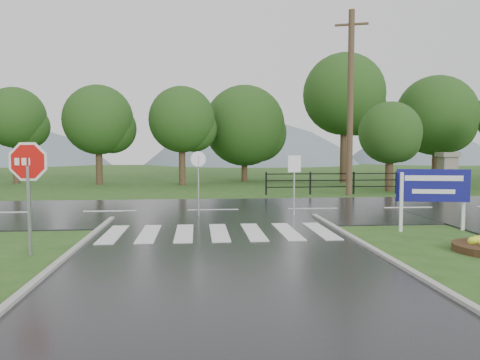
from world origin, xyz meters
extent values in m
plane|color=#284F1A|center=(0.00, 0.00, 0.00)|extent=(120.00, 120.00, 0.00)
cube|color=black|center=(0.00, 10.00, 0.00)|extent=(90.00, 8.00, 0.04)
cube|color=silver|center=(-3.00, 5.00, 0.06)|extent=(0.50, 2.80, 0.02)
cube|color=silver|center=(-2.00, 5.00, 0.06)|extent=(0.50, 2.80, 0.02)
cube|color=silver|center=(-1.00, 5.00, 0.06)|extent=(0.50, 2.80, 0.02)
cube|color=silver|center=(0.00, 5.00, 0.06)|extent=(0.50, 2.80, 0.02)
cube|color=silver|center=(1.00, 5.00, 0.06)|extent=(0.50, 2.80, 0.02)
cube|color=silver|center=(2.00, 5.00, 0.06)|extent=(0.50, 2.80, 0.02)
cube|color=silver|center=(3.00, 5.00, 0.06)|extent=(0.50, 2.80, 0.02)
cube|color=gray|center=(13.00, 16.00, 1.00)|extent=(0.80, 0.80, 2.00)
cube|color=#6B6659|center=(13.00, 16.00, 2.12)|extent=(1.00, 1.00, 0.24)
cube|color=black|center=(7.75, 16.00, 0.40)|extent=(9.50, 0.05, 0.05)
cube|color=black|center=(7.75, 16.00, 0.75)|extent=(9.50, 0.05, 0.05)
cube|color=black|center=(7.75, 16.00, 1.10)|extent=(9.50, 0.05, 0.05)
cube|color=black|center=(3.00, 16.00, 0.60)|extent=(0.08, 0.08, 1.20)
cube|color=black|center=(12.50, 16.00, 0.60)|extent=(0.08, 0.08, 1.20)
sphere|color=slate|center=(-28.00, 65.00, -14.40)|extent=(40.00, 40.00, 40.00)
sphere|color=slate|center=(8.00, 65.00, -17.28)|extent=(48.00, 48.00, 48.00)
sphere|color=slate|center=(36.00, 65.00, -12.96)|extent=(36.00, 36.00, 36.00)
cube|color=#939399|center=(-4.49, 2.78, 1.04)|extent=(0.06, 0.06, 2.08)
cylinder|color=white|center=(-4.49, 2.79, 2.18)|extent=(1.24, 0.16, 1.25)
cylinder|color=red|center=(-4.49, 2.78, 2.18)|extent=(1.08, 0.15, 1.09)
cube|color=silver|center=(5.42, 4.97, 0.88)|extent=(0.10, 0.10, 1.77)
cube|color=silver|center=(7.37, 4.97, 0.88)|extent=(0.10, 0.10, 1.77)
cube|color=navy|center=(6.39, 4.97, 1.37)|extent=(2.09, 0.47, 0.97)
cube|color=white|center=(6.39, 4.93, 1.59)|extent=(1.65, 0.34, 0.16)
cube|color=white|center=(6.39, 4.93, 1.19)|extent=(1.22, 0.25, 0.13)
cube|color=#939399|center=(2.86, 8.18, 1.04)|extent=(0.04, 0.04, 2.08)
cube|color=white|center=(2.86, 8.16, 1.92)|extent=(0.49, 0.11, 0.60)
cylinder|color=#939399|center=(-0.58, 8.48, 1.10)|extent=(0.07, 0.07, 2.20)
cylinder|color=white|center=(-0.58, 8.46, 2.09)|extent=(0.54, 0.13, 0.55)
cylinder|color=#473523|center=(7.33, 15.50, 4.78)|extent=(0.32, 0.32, 9.55)
cube|color=brown|center=(7.33, 15.50, 8.81)|extent=(1.64, 0.66, 0.11)
cylinder|color=#3D2B1C|center=(10.34, 17.50, 1.39)|extent=(0.43, 0.43, 2.79)
sphere|color=#1B4013|center=(10.34, 17.50, 3.35)|extent=(3.54, 3.54, 3.54)
camera|label=1|loc=(-0.62, -8.34, 2.51)|focal=35.00mm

